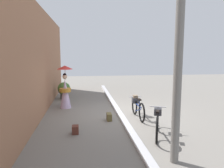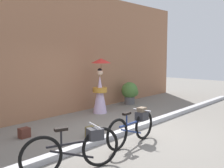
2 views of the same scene
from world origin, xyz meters
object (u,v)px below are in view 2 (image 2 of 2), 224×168
person_with_parasol (100,87)px  backpack_on_pavement (24,133)px  backpack_spare (92,131)px  bicycle_far_side (76,148)px  bicycle_near_officer (134,126)px  potted_plant_by_door (130,92)px

person_with_parasol → backpack_on_pavement: bearing=-170.6°
backpack_spare → person_with_parasol: bearing=39.0°
bicycle_far_side → backpack_on_pavement: size_ratio=6.73×
person_with_parasol → bicycle_near_officer: bearing=-123.6°
bicycle_near_officer → bicycle_far_side: bicycle_far_side is taller
bicycle_far_side → backpack_spare: 2.03m
bicycle_near_officer → potted_plant_by_door: potted_plant_by_door is taller
person_with_parasol → backpack_on_pavement: 3.36m
bicycle_far_side → backpack_on_pavement: bicycle_far_side is taller
bicycle_near_officer → backpack_spare: 1.14m
person_with_parasol → backpack_on_pavement: person_with_parasol is taller
backpack_on_pavement → potted_plant_by_door: bearing=8.2°
bicycle_far_side → person_with_parasol: bearing=38.3°
person_with_parasol → backpack_spare: (-2.08, -1.69, -0.75)m
bicycle_far_side → potted_plant_by_door: bearing=28.9°
person_with_parasol → potted_plant_by_door: person_with_parasol is taller
potted_plant_by_door → bicycle_far_side: bearing=-151.1°
bicycle_near_officer → person_with_parasol: person_with_parasol is taller
potted_plant_by_door → backpack_spare: bearing=-154.9°
bicycle_near_officer → bicycle_far_side: 1.84m
backpack_spare → bicycle_far_side: bearing=-142.8°
person_with_parasol → backpack_spare: person_with_parasol is taller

